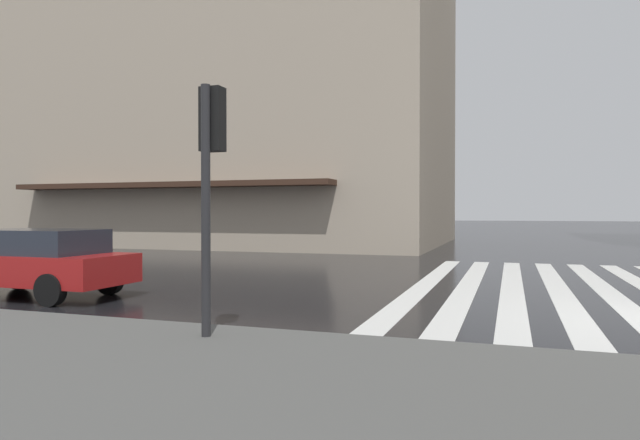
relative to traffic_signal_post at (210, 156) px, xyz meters
The scene contains 4 objects.
zebra_crossing 9.34m from the traffic_signal_post, 32.19° to the right, with size 13.00×6.50×0.01m.
haussmann_block_mid 27.66m from the traffic_signal_post, 25.37° to the left, with size 16.31×23.01×23.31m.
traffic_signal_post is the anchor object (origin of this frame).
car_red 6.44m from the traffic_signal_post, 65.06° to the left, with size 1.85×4.10×1.41m.
Camera 1 is at (-10.23, 2.67, 1.77)m, focal length 31.80 mm.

